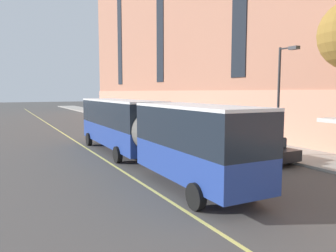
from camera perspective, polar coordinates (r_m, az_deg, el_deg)
The scene contains 9 objects.
ground_plane at distance 18.60m, azimuth 0.35°, elevation -7.26°, with size 260.00×260.00×0.00m, color #4C4947.
sidewalk at distance 26.30m, azimuth 15.29°, elevation -3.39°, with size 4.65×160.00×0.15m, color #ADA89E.
city_bus at distance 19.42m, azimuth -4.60°, elevation -0.29°, with size 2.89×19.45×3.71m.
parked_car_red_0 at distance 41.88m, azimuth -7.50°, elevation 1.18°, with size 2.07×4.63×1.56m.
parked_car_black_1 at distance 20.97m, azimuth 16.05°, elevation -3.80°, with size 2.02×4.66×1.56m.
parked_car_white_2 at distance 28.17m, azimuth 2.62°, elevation -1.11°, with size 1.97×4.70×1.56m.
parked_car_champagne_3 at distance 49.95m, azimuth -10.78°, elevation 1.89°, with size 2.02×4.37×1.56m.
street_lamp at distance 21.99m, azimuth 19.16°, elevation 5.94°, with size 0.36×1.48×6.89m.
lane_centerline at distance 20.33m, azimuth -10.35°, elevation -6.20°, with size 0.16×140.00×0.01m, color #E0D66B.
Camera 1 is at (-8.44, -16.02, 4.27)m, focal length 35.00 mm.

